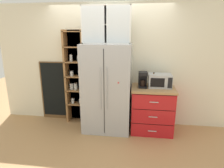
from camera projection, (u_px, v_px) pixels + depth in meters
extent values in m
plane|color=tan|center=(107.00, 127.00, 4.06)|extent=(10.67, 10.67, 0.00)
cube|color=silver|center=(110.00, 65.00, 4.11)|extent=(4.97, 0.10, 2.55)
cube|color=#ADAFB5|center=(107.00, 88.00, 3.83)|extent=(0.94, 0.70, 1.75)
cube|color=black|center=(104.00, 93.00, 3.50)|extent=(0.01, 0.01, 1.61)
cylinder|color=#ADAFB5|center=(101.00, 89.00, 3.47)|extent=(0.02, 0.02, 0.79)
cylinder|color=#ADAFB5|center=(107.00, 89.00, 3.46)|extent=(0.02, 0.02, 0.79)
cube|color=red|center=(118.00, 83.00, 3.41)|extent=(0.02, 0.01, 0.02)
cube|color=brown|center=(77.00, 77.00, 4.24)|extent=(0.48, 0.04, 2.02)
cube|color=#9E7042|center=(67.00, 78.00, 4.14)|extent=(0.04, 0.23, 2.02)
cube|color=#9E7042|center=(84.00, 78.00, 4.09)|extent=(0.04, 0.23, 2.02)
cube|color=#9E7042|center=(77.00, 103.00, 4.27)|extent=(0.42, 0.23, 0.02)
cylinder|color=silver|center=(73.00, 101.00, 4.24)|extent=(0.07, 0.07, 0.10)
cylinder|color=#2D2D2D|center=(73.00, 102.00, 4.25)|extent=(0.06, 0.06, 0.07)
cylinder|color=#B2B2B7|center=(73.00, 98.00, 4.23)|extent=(0.06, 0.06, 0.01)
cylinder|color=silver|center=(81.00, 101.00, 4.25)|extent=(0.07, 0.07, 0.11)
cylinder|color=#382316|center=(81.00, 101.00, 4.26)|extent=(0.06, 0.06, 0.07)
cylinder|color=#B2B2B7|center=(81.00, 98.00, 4.24)|extent=(0.07, 0.07, 0.01)
cube|color=#9E7042|center=(76.00, 90.00, 4.19)|extent=(0.42, 0.23, 0.02)
cylinder|color=silver|center=(72.00, 87.00, 4.20)|extent=(0.08, 0.08, 0.12)
cylinder|color=brown|center=(72.00, 87.00, 4.20)|extent=(0.07, 0.07, 0.08)
cylinder|color=#B2B2B7|center=(71.00, 84.00, 4.18)|extent=(0.08, 0.08, 0.01)
cylinder|color=silver|center=(76.00, 87.00, 4.17)|extent=(0.08, 0.08, 0.14)
cylinder|color=#CCB78C|center=(76.00, 88.00, 4.18)|extent=(0.06, 0.06, 0.09)
cylinder|color=#B2B2B7|center=(75.00, 83.00, 4.15)|extent=(0.07, 0.07, 0.01)
cylinder|color=silver|center=(81.00, 88.00, 4.15)|extent=(0.07, 0.07, 0.11)
cylinder|color=#E0C67F|center=(81.00, 88.00, 4.15)|extent=(0.06, 0.06, 0.08)
cylinder|color=#B2B2B7|center=(81.00, 85.00, 4.13)|extent=(0.06, 0.06, 0.01)
cube|color=#9E7042|center=(75.00, 76.00, 4.10)|extent=(0.42, 0.23, 0.02)
cylinder|color=silver|center=(72.00, 74.00, 4.09)|extent=(0.08, 0.08, 0.10)
cylinder|color=#B77A38|center=(72.00, 74.00, 4.09)|extent=(0.07, 0.07, 0.07)
cylinder|color=#B2B2B7|center=(72.00, 71.00, 4.07)|extent=(0.07, 0.07, 0.01)
cylinder|color=silver|center=(80.00, 73.00, 4.09)|extent=(0.07, 0.07, 0.11)
cylinder|color=white|center=(80.00, 74.00, 4.09)|extent=(0.06, 0.06, 0.08)
cylinder|color=#B2B2B7|center=(80.00, 71.00, 4.07)|extent=(0.06, 0.06, 0.01)
cube|color=#9E7042|center=(75.00, 62.00, 4.02)|extent=(0.42, 0.23, 0.02)
cylinder|color=silver|center=(71.00, 58.00, 4.02)|extent=(0.06, 0.06, 0.14)
cylinder|color=white|center=(71.00, 59.00, 4.02)|extent=(0.05, 0.05, 0.09)
cylinder|color=#B2B2B7|center=(71.00, 55.00, 4.00)|extent=(0.06, 0.06, 0.01)
cylinder|color=silver|center=(79.00, 59.00, 4.00)|extent=(0.07, 0.07, 0.13)
cylinder|color=beige|center=(79.00, 60.00, 4.00)|extent=(0.06, 0.06, 0.09)
cylinder|color=#B2B2B7|center=(79.00, 55.00, 3.98)|extent=(0.06, 0.06, 0.01)
cube|color=#9E7042|center=(74.00, 47.00, 3.94)|extent=(0.42, 0.23, 0.02)
cube|color=#9E7042|center=(73.00, 31.00, 3.86)|extent=(0.42, 0.23, 0.02)
cube|color=red|center=(152.00, 110.00, 3.86)|extent=(0.81, 0.63, 0.88)
cube|color=tan|center=(153.00, 88.00, 3.74)|extent=(0.84, 0.66, 0.04)
cube|color=black|center=(153.00, 124.00, 3.59)|extent=(0.79, 0.00, 0.01)
cube|color=silver|center=(152.00, 131.00, 3.62)|extent=(0.16, 0.01, 0.01)
cube|color=black|center=(153.00, 110.00, 3.52)|extent=(0.79, 0.00, 0.01)
cube|color=silver|center=(153.00, 117.00, 3.54)|extent=(0.16, 0.01, 0.01)
cube|color=black|center=(154.00, 95.00, 3.44)|extent=(0.79, 0.00, 0.01)
cube|color=silver|center=(154.00, 102.00, 3.47)|extent=(0.16, 0.01, 0.01)
cube|color=#ADAFB5|center=(160.00, 81.00, 3.73)|extent=(0.44, 0.32, 0.26)
cube|color=black|center=(157.00, 83.00, 3.58)|extent=(0.26, 0.01, 0.17)
cube|color=black|center=(170.00, 83.00, 3.55)|extent=(0.08, 0.01, 0.20)
cube|color=black|center=(142.00, 87.00, 3.74)|extent=(0.17, 0.20, 0.03)
cube|color=black|center=(143.00, 79.00, 3.77)|extent=(0.17, 0.06, 0.30)
cube|color=black|center=(143.00, 73.00, 3.67)|extent=(0.17, 0.20, 0.06)
cylinder|color=black|center=(143.00, 83.00, 3.71)|extent=(0.11, 0.11, 0.12)
cylinder|color=navy|center=(153.00, 85.00, 3.72)|extent=(0.09, 0.09, 0.09)
torus|color=navy|center=(156.00, 85.00, 3.71)|extent=(0.05, 0.01, 0.05)
cylinder|color=#8CA37F|center=(153.00, 85.00, 3.71)|extent=(0.08, 0.08, 0.09)
torus|color=#8CA37F|center=(156.00, 85.00, 3.70)|extent=(0.05, 0.01, 0.05)
cylinder|color=#285B33|center=(153.00, 82.00, 3.78)|extent=(0.06, 0.06, 0.19)
cone|color=#285B33|center=(154.00, 77.00, 3.75)|extent=(0.06, 0.06, 0.04)
cylinder|color=#285B33|center=(154.00, 75.00, 3.74)|extent=(0.02, 0.02, 0.07)
cylinder|color=black|center=(154.00, 73.00, 3.73)|extent=(0.03, 0.03, 0.01)
cylinder|color=brown|center=(153.00, 82.00, 3.75)|extent=(0.06, 0.06, 0.21)
cone|color=brown|center=(154.00, 76.00, 3.72)|extent=(0.06, 0.06, 0.04)
cylinder|color=brown|center=(154.00, 75.00, 3.72)|extent=(0.02, 0.02, 0.07)
cylinder|color=black|center=(154.00, 73.00, 3.71)|extent=(0.02, 0.02, 0.01)
cube|color=silver|center=(108.00, 25.00, 3.68)|extent=(0.90, 0.02, 0.68)
cube|color=silver|center=(107.00, 6.00, 3.45)|extent=(0.90, 0.32, 0.02)
cube|color=silver|center=(107.00, 43.00, 3.62)|extent=(0.90, 0.32, 0.02)
cube|color=silver|center=(84.00, 25.00, 3.59)|extent=(0.02, 0.32, 0.68)
cube|color=silver|center=(131.00, 25.00, 3.48)|extent=(0.02, 0.32, 0.68)
cube|color=silver|center=(107.00, 25.00, 3.53)|extent=(0.87, 0.30, 0.02)
cube|color=silver|center=(93.00, 25.00, 3.41)|extent=(0.41, 0.01, 0.64)
cube|color=silver|center=(118.00, 24.00, 3.36)|extent=(0.41, 0.01, 0.64)
cylinder|color=silver|center=(91.00, 42.00, 3.66)|extent=(0.05, 0.05, 0.00)
cylinder|color=silver|center=(91.00, 40.00, 3.65)|extent=(0.01, 0.01, 0.07)
cone|color=silver|center=(91.00, 37.00, 3.63)|extent=(0.06, 0.06, 0.05)
cylinder|color=silver|center=(101.00, 42.00, 3.63)|extent=(0.05, 0.05, 0.00)
cylinder|color=silver|center=(101.00, 41.00, 3.62)|extent=(0.01, 0.01, 0.07)
cone|color=silver|center=(101.00, 37.00, 3.60)|extent=(0.06, 0.06, 0.05)
cylinder|color=silver|center=(112.00, 42.00, 3.60)|extent=(0.05, 0.05, 0.00)
cylinder|color=silver|center=(112.00, 41.00, 3.59)|extent=(0.01, 0.01, 0.07)
cone|color=silver|center=(112.00, 37.00, 3.58)|extent=(0.06, 0.06, 0.05)
cylinder|color=silver|center=(123.00, 42.00, 3.57)|extent=(0.05, 0.05, 0.00)
cylinder|color=silver|center=(124.00, 41.00, 3.57)|extent=(0.01, 0.01, 0.07)
cone|color=silver|center=(124.00, 37.00, 3.55)|extent=(0.06, 0.06, 0.05)
cylinder|color=white|center=(93.00, 23.00, 3.56)|extent=(0.06, 0.06, 0.07)
cylinder|color=white|center=(107.00, 23.00, 3.52)|extent=(0.06, 0.06, 0.07)
cylinder|color=white|center=(121.00, 22.00, 3.49)|extent=(0.06, 0.06, 0.07)
cube|color=brown|center=(54.00, 91.00, 4.37)|extent=(0.60, 0.04, 1.33)
cube|color=black|center=(54.00, 90.00, 4.34)|extent=(0.54, 0.01, 1.23)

